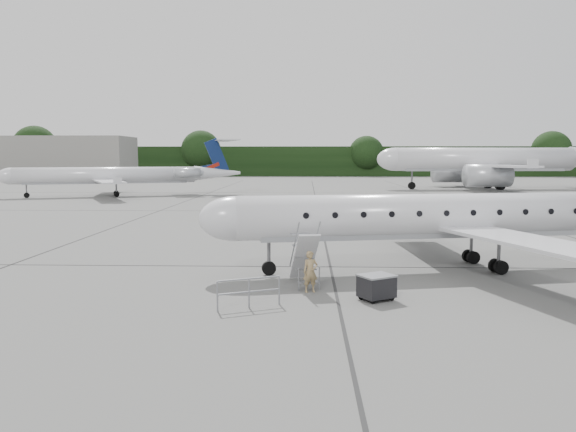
# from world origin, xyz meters

# --- Properties ---
(ground) EXTENTS (320.00, 320.00, 0.00)m
(ground) POSITION_xyz_m (0.00, 0.00, 0.00)
(ground) COLOR #5E5E5C
(ground) RESTS_ON ground
(treeline) EXTENTS (260.00, 4.00, 8.00)m
(treeline) POSITION_xyz_m (0.00, 130.00, 4.00)
(treeline) COLOR black
(treeline) RESTS_ON ground
(terminal_building) EXTENTS (40.00, 14.00, 10.00)m
(terminal_building) POSITION_xyz_m (-70.00, 110.00, 5.00)
(terminal_building) COLOR slate
(terminal_building) RESTS_ON ground
(main_regional_jet) EXTENTS (30.12, 24.19, 6.89)m
(main_regional_jet) POSITION_xyz_m (-0.43, 2.66, 3.45)
(main_regional_jet) COLOR silver
(main_regional_jet) RESTS_ON ground
(airstair) EXTENTS (1.25, 2.25, 2.16)m
(airstair) POSITION_xyz_m (-7.76, -0.90, 1.08)
(airstair) COLOR silver
(airstair) RESTS_ON ground
(passenger) EXTENTS (0.65, 0.51, 1.57)m
(passenger) POSITION_xyz_m (-7.53, -2.09, 0.78)
(passenger) COLOR #927A4F
(passenger) RESTS_ON ground
(safety_railing) EXTENTS (2.04, 0.98, 1.00)m
(safety_railing) POSITION_xyz_m (-9.62, -4.39, 0.50)
(safety_railing) COLOR gray
(safety_railing) RESTS_ON ground
(baggage_cart) EXTENTS (1.44, 1.37, 0.98)m
(baggage_cart) POSITION_xyz_m (-5.18, -3.21, 0.49)
(baggage_cart) COLOR black
(baggage_cart) RESTS_ON ground
(bg_narrowbody) EXTENTS (39.19, 29.90, 13.22)m
(bg_narrowbody) POSITION_xyz_m (20.66, 68.34, 6.61)
(bg_narrowbody) COLOR silver
(bg_narrowbody) RESTS_ON ground
(bg_regional_left) EXTENTS (34.43, 29.53, 7.62)m
(bg_regional_left) POSITION_xyz_m (-33.70, 49.55, 3.81)
(bg_regional_left) COLOR silver
(bg_regional_left) RESTS_ON ground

